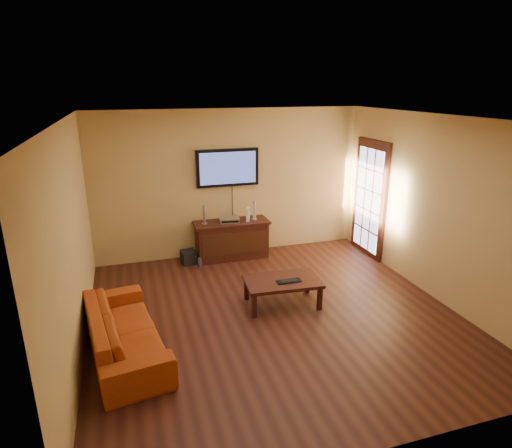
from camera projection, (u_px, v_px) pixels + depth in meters
name	position (u px, v px, depth m)	size (l,w,h in m)	color
ground_plane	(275.00, 315.00, 6.03)	(5.00, 5.00, 0.00)	#34160E
room_walls	(262.00, 188.00, 6.08)	(5.00, 5.00, 5.00)	tan
french_door	(369.00, 200.00, 7.94)	(0.07, 1.02, 2.22)	black
media_console	(232.00, 239.00, 7.93)	(1.37, 0.52, 0.70)	black
television	(228.00, 168.00, 7.73)	(1.15, 0.08, 0.68)	black
coffee_table	(282.00, 283.00, 6.21)	(1.13, 0.72, 0.40)	black
sofa	(124.00, 324.00, 5.09)	(1.95, 0.57, 0.76)	#A33F12
speaker_left	(204.00, 215.00, 7.65)	(0.10, 0.10, 0.35)	silver
speaker_right	(254.00, 211.00, 7.90)	(0.10, 0.10, 0.36)	silver
av_receiver	(230.00, 220.00, 7.80)	(0.35, 0.25, 0.08)	silver
game_console	(248.00, 214.00, 7.85)	(0.05, 0.17, 0.24)	white
subwoofer	(189.00, 257.00, 7.73)	(0.25, 0.25, 0.25)	black
bottle	(200.00, 263.00, 7.54)	(0.07, 0.07, 0.21)	white
keyboard	(289.00, 281.00, 6.14)	(0.35, 0.13, 0.02)	black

